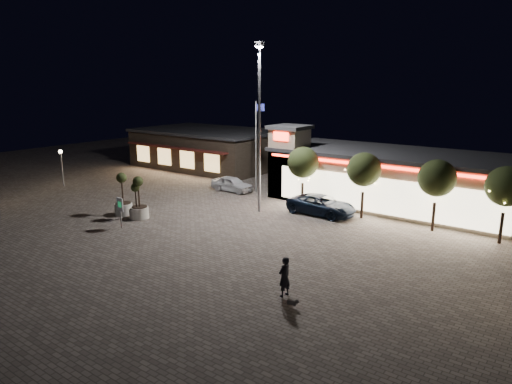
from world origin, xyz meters
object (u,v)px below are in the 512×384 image
Objects in this scene: pickup_truck at (321,205)px; valet_sign at (120,207)px; pedestrian at (284,277)px; planter_mid at (123,202)px; white_sedan at (232,184)px; planter_left at (139,206)px.

valet_sign reaches higher than pickup_truck.
planter_mid is at bearing -94.21° from pedestrian.
white_sedan is 21.00m from pedestrian.
pedestrian is (5.05, -12.85, 0.23)m from pickup_truck.
planter_mid reaches higher than pickup_truck.
white_sedan is 1.29× the size of planter_left.
white_sedan is (-10.03, 1.76, -0.04)m from pickup_truck.
valet_sign is (-9.30, -10.91, 0.74)m from pickup_truck.
planter_left reaches higher than pedestrian.
pickup_truck is 13.30m from planter_left.
planter_left is 2.39m from valet_sign.
planter_mid is (-1.73, -0.09, 0.02)m from planter_left.
valet_sign is at bearing 141.59° from pickup_truck.
planter_mid reaches higher than pedestrian.
valet_sign reaches higher than pedestrian.
pickup_truck is 14.70m from planter_mid.
pedestrian is at bearing -13.57° from planter_mid.
white_sedan is at bearing -124.73° from pedestrian.
planter_left is at bearing 132.90° from pickup_truck.
pickup_truck is 14.36m from valet_sign.
white_sedan is 2.11× the size of pedestrian.
planter_left is 1.48× the size of valet_sign.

